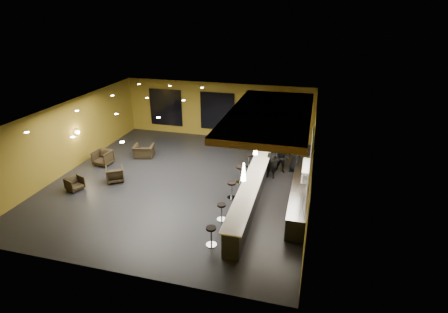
% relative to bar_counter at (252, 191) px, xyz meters
% --- Properties ---
extents(floor, '(12.00, 13.00, 0.10)m').
position_rel_bar_counter_xyz_m(floor, '(-3.65, 1.00, -0.55)').
color(floor, black).
rests_on(floor, ground).
extents(ceiling, '(12.00, 13.00, 0.10)m').
position_rel_bar_counter_xyz_m(ceiling, '(-3.65, 1.00, 3.05)').
color(ceiling, black).
extents(wall_back, '(12.00, 0.10, 3.50)m').
position_rel_bar_counter_xyz_m(wall_back, '(-3.65, 7.55, 1.25)').
color(wall_back, olive).
rests_on(wall_back, floor).
extents(wall_front, '(12.00, 0.10, 3.50)m').
position_rel_bar_counter_xyz_m(wall_front, '(-3.65, -5.55, 1.25)').
color(wall_front, olive).
rests_on(wall_front, floor).
extents(wall_left, '(0.10, 13.00, 3.50)m').
position_rel_bar_counter_xyz_m(wall_left, '(-9.70, 1.00, 1.25)').
color(wall_left, olive).
rests_on(wall_left, floor).
extents(wall_right, '(0.10, 13.00, 3.50)m').
position_rel_bar_counter_xyz_m(wall_right, '(2.40, 1.00, 1.25)').
color(wall_right, olive).
rests_on(wall_right, floor).
extents(wood_soffit, '(3.60, 8.00, 0.28)m').
position_rel_bar_counter_xyz_m(wood_soffit, '(0.35, 2.00, 2.86)').
color(wood_soffit, '#A16D2F').
rests_on(wood_soffit, ceiling).
extents(window_left, '(2.20, 0.06, 2.40)m').
position_rel_bar_counter_xyz_m(window_left, '(-7.15, 7.44, 1.20)').
color(window_left, black).
rests_on(window_left, wall_back).
extents(window_center, '(2.20, 0.06, 2.40)m').
position_rel_bar_counter_xyz_m(window_center, '(-3.65, 7.44, 1.20)').
color(window_center, black).
rests_on(window_center, wall_back).
extents(window_right, '(2.20, 0.06, 2.40)m').
position_rel_bar_counter_xyz_m(window_right, '(-0.65, 7.44, 1.20)').
color(window_right, black).
rests_on(window_right, wall_back).
extents(tile_backsplash, '(0.06, 3.20, 2.40)m').
position_rel_bar_counter_xyz_m(tile_backsplash, '(2.31, 0.00, 1.50)').
color(tile_backsplash, white).
rests_on(tile_backsplash, wall_right).
extents(bar_counter, '(0.60, 8.00, 1.00)m').
position_rel_bar_counter_xyz_m(bar_counter, '(0.00, 0.00, 0.00)').
color(bar_counter, black).
rests_on(bar_counter, floor).
extents(bar_top, '(0.78, 8.10, 0.05)m').
position_rel_bar_counter_xyz_m(bar_top, '(0.00, 0.00, 0.52)').
color(bar_top, white).
rests_on(bar_top, bar_counter).
extents(prep_counter, '(0.70, 6.00, 0.86)m').
position_rel_bar_counter_xyz_m(prep_counter, '(2.00, 0.50, -0.07)').
color(prep_counter, black).
rests_on(prep_counter, floor).
extents(prep_top, '(0.72, 6.00, 0.03)m').
position_rel_bar_counter_xyz_m(prep_top, '(2.00, 0.50, 0.39)').
color(prep_top, silver).
rests_on(prep_top, prep_counter).
extents(wall_shelf_lower, '(0.30, 1.50, 0.03)m').
position_rel_bar_counter_xyz_m(wall_shelf_lower, '(2.17, -0.20, 1.10)').
color(wall_shelf_lower, silver).
rests_on(wall_shelf_lower, wall_right).
extents(wall_shelf_upper, '(0.30, 1.50, 0.03)m').
position_rel_bar_counter_xyz_m(wall_shelf_upper, '(2.17, -0.20, 1.55)').
color(wall_shelf_upper, silver).
rests_on(wall_shelf_upper, wall_right).
extents(column, '(0.60, 0.60, 3.50)m').
position_rel_bar_counter_xyz_m(column, '(0.00, 4.60, 1.25)').
color(column, olive).
rests_on(column, floor).
extents(wall_sconce, '(0.22, 0.22, 0.22)m').
position_rel_bar_counter_xyz_m(wall_sconce, '(-9.53, 1.50, 1.30)').
color(wall_sconce, '#FFE5B2').
rests_on(wall_sconce, wall_left).
extents(pendant_0, '(0.20, 0.20, 0.70)m').
position_rel_bar_counter_xyz_m(pendant_0, '(0.00, -2.00, 1.85)').
color(pendant_0, white).
rests_on(pendant_0, wood_soffit).
extents(pendant_1, '(0.20, 0.20, 0.70)m').
position_rel_bar_counter_xyz_m(pendant_1, '(0.00, 0.50, 1.85)').
color(pendant_1, white).
rests_on(pendant_1, wood_soffit).
extents(pendant_2, '(0.20, 0.20, 0.70)m').
position_rel_bar_counter_xyz_m(pendant_2, '(0.00, 3.00, 1.85)').
color(pendant_2, white).
rests_on(pendant_2, wood_soffit).
extents(staff_a, '(0.61, 0.42, 1.62)m').
position_rel_bar_counter_xyz_m(staff_a, '(0.50, 2.46, 0.31)').
color(staff_a, black).
rests_on(staff_a, floor).
extents(staff_b, '(0.83, 0.70, 1.53)m').
position_rel_bar_counter_xyz_m(staff_b, '(0.92, 3.19, 0.27)').
color(staff_b, black).
rests_on(staff_b, floor).
extents(staff_c, '(1.03, 0.85, 1.80)m').
position_rel_bar_counter_xyz_m(staff_c, '(1.60, 3.49, 0.40)').
color(staff_c, black).
rests_on(staff_c, floor).
extents(armchair_a, '(0.88, 0.87, 0.62)m').
position_rel_bar_counter_xyz_m(armchair_a, '(-8.10, -1.08, -0.19)').
color(armchair_a, black).
rests_on(armchair_a, floor).
extents(armchair_b, '(1.10, 1.11, 0.74)m').
position_rel_bar_counter_xyz_m(armchair_b, '(-6.75, 0.16, -0.13)').
color(armchair_b, black).
rests_on(armchair_b, floor).
extents(armchair_c, '(0.93, 0.95, 0.79)m').
position_rel_bar_counter_xyz_m(armchair_c, '(-8.38, 1.72, -0.11)').
color(armchair_c, black).
rests_on(armchair_c, floor).
extents(armchair_d, '(1.26, 1.16, 0.70)m').
position_rel_bar_counter_xyz_m(armchair_d, '(-6.74, 3.20, -0.15)').
color(armchair_d, black).
rests_on(armchair_d, floor).
extents(bar_stool_0, '(0.38, 0.38, 0.75)m').
position_rel_bar_counter_xyz_m(bar_stool_0, '(-0.83, -3.39, -0.02)').
color(bar_stool_0, silver).
rests_on(bar_stool_0, floor).
extents(bar_stool_1, '(0.36, 0.36, 0.72)m').
position_rel_bar_counter_xyz_m(bar_stool_1, '(-0.90, -1.75, -0.04)').
color(bar_stool_1, silver).
rests_on(bar_stool_1, floor).
extents(bar_stool_2, '(0.40, 0.40, 0.78)m').
position_rel_bar_counter_xyz_m(bar_stool_2, '(-0.91, 0.01, 0.00)').
color(bar_stool_2, silver).
rests_on(bar_stool_2, floor).
extents(bar_stool_3, '(0.44, 0.44, 0.86)m').
position_rel_bar_counter_xyz_m(bar_stool_3, '(-0.85, 1.56, 0.05)').
color(bar_stool_3, silver).
rests_on(bar_stool_3, floor).
extents(bar_stool_4, '(0.38, 0.38, 0.74)m').
position_rel_bar_counter_xyz_m(bar_stool_4, '(-0.78, 3.33, -0.02)').
color(bar_stool_4, silver).
rests_on(bar_stool_4, floor).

